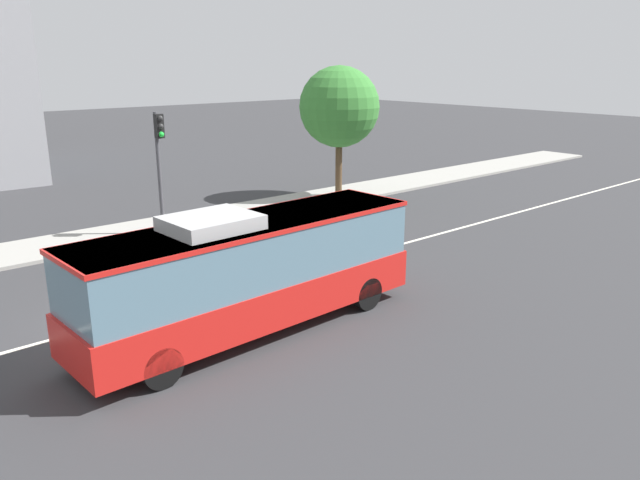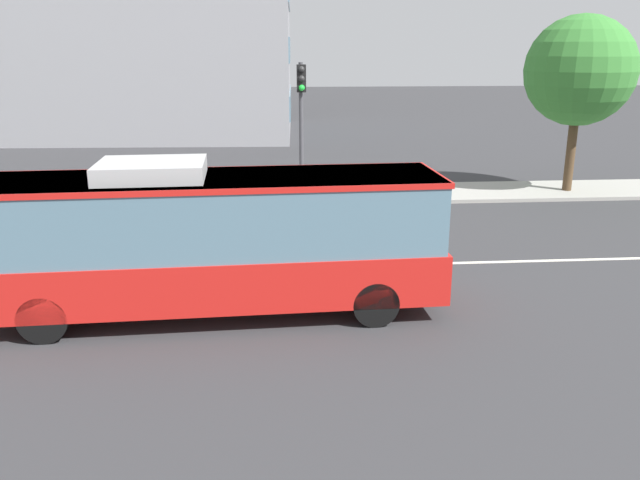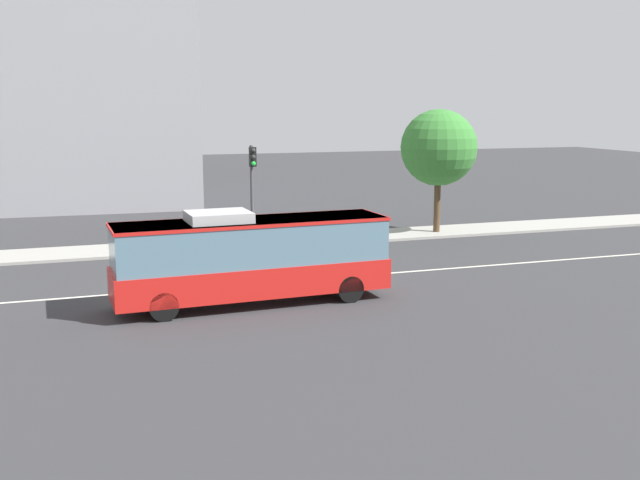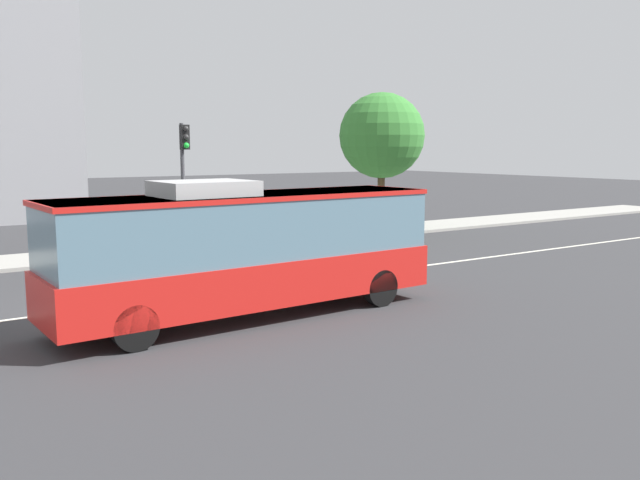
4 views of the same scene
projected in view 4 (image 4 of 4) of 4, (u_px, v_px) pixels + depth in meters
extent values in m
plane|color=#333335|center=(113.00, 307.00, 17.77)|extent=(160.00, 160.00, 0.00)
cube|color=#9E9B93|center=(46.00, 260.00, 24.83)|extent=(80.00, 3.30, 0.14)
cube|color=silver|center=(113.00, 306.00, 17.77)|extent=(76.00, 0.16, 0.01)
cube|color=red|center=(249.00, 278.00, 16.63)|extent=(10.09, 2.90, 1.10)
cube|color=slate|center=(249.00, 226.00, 16.45)|extent=(9.89, 2.82, 1.58)
cube|color=red|center=(248.00, 196.00, 16.35)|extent=(9.99, 2.87, 0.12)
cube|color=#B2B2B2|center=(204.00, 188.00, 15.61)|extent=(2.27, 1.89, 0.36)
cylinder|color=black|center=(331.00, 275.00, 19.55)|extent=(1.01, 0.34, 1.00)
cylinder|color=black|center=(380.00, 288.00, 17.79)|extent=(1.01, 0.34, 1.00)
cylinder|color=black|center=(101.00, 307.00, 15.60)|extent=(1.01, 0.34, 1.00)
cylinder|color=black|center=(135.00, 327.00, 13.83)|extent=(1.01, 0.34, 1.00)
cylinder|color=#47474C|center=(183.00, 189.00, 26.25)|extent=(0.16, 0.16, 5.20)
cube|color=black|center=(185.00, 137.00, 25.74)|extent=(0.32, 0.28, 0.96)
sphere|color=#2D2D2D|center=(186.00, 129.00, 25.57)|extent=(0.22, 0.22, 0.22)
sphere|color=#2D2D2D|center=(186.00, 137.00, 25.62)|extent=(0.22, 0.22, 0.22)
sphere|color=#1ED838|center=(186.00, 145.00, 25.66)|extent=(0.22, 0.22, 0.22)
cylinder|color=#4C3823|center=(381.00, 200.00, 33.10)|extent=(0.36, 0.36, 3.26)
sphere|color=#387F33|center=(382.00, 136.00, 32.66)|extent=(4.22, 4.22, 4.22)
cube|color=slate|center=(66.00, 180.00, 44.00)|extent=(0.55, 12.03, 1.50)
cube|color=slate|center=(63.00, 129.00, 43.54)|extent=(0.55, 12.03, 1.50)
cube|color=slate|center=(61.00, 76.00, 43.07)|extent=(0.55, 12.03, 1.50)
cube|color=slate|center=(58.00, 22.00, 42.60)|extent=(0.55, 12.03, 1.50)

